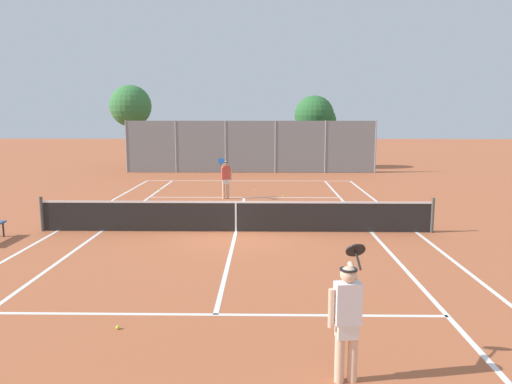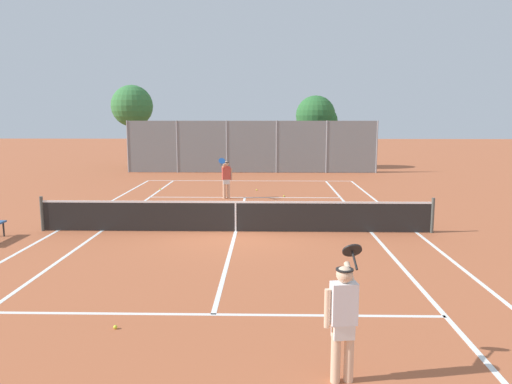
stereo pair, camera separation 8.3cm
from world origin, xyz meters
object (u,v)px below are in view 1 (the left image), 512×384
object	(u,v)px
player_far_left	(226,177)
loose_tennis_ball_3	(256,190)
loose_tennis_ball_1	(159,189)
tennis_net	(236,215)
player_near_side	(347,315)
loose_tennis_ball_2	(283,196)
tree_behind_right	(316,117)
loose_tennis_ball_0	(118,327)
tree_behind_left	(131,108)

from	to	relation	value
player_far_left	loose_tennis_ball_3	distance (m)	2.72
loose_tennis_ball_1	player_far_left	bearing A→B (deg)	-35.54
loose_tennis_ball_1	tennis_net	bearing A→B (deg)	-64.09
loose_tennis_ball_1	player_near_side	bearing A→B (deg)	-70.39
loose_tennis_ball_2	tree_behind_right	distance (m)	12.64
player_far_left	loose_tennis_ball_3	xyz separation A→B (m)	(1.25, 2.25, -0.89)
loose_tennis_ball_0	tree_behind_left	size ratio (longest dim) A/B	0.01
tennis_net	player_near_side	size ratio (longest dim) A/B	6.76
player_near_side	player_far_left	bearing A→B (deg)	100.55
tennis_net	player_far_left	bearing A→B (deg)	97.27
tree_behind_left	tree_behind_right	distance (m)	12.37
player_far_left	loose_tennis_ball_2	size ratio (longest dim) A/B	26.88
loose_tennis_ball_3	loose_tennis_ball_2	bearing A→B (deg)	-54.86
player_far_left	tennis_net	bearing A→B (deg)	-82.73
loose_tennis_ball_0	loose_tennis_ball_2	distance (m)	14.03
loose_tennis_ball_3	tree_behind_left	distance (m)	14.02
player_far_left	tree_behind_right	bearing A→B (deg)	67.77
player_near_side	loose_tennis_ball_1	distance (m)	18.19
player_near_side	loose_tennis_ball_0	bearing A→B (deg)	156.11
player_near_side	loose_tennis_ball_1	world-z (taller)	player_near_side
loose_tennis_ball_1	tree_behind_left	bearing A→B (deg)	111.02
loose_tennis_ball_1	tree_behind_right	distance (m)	13.50
tennis_net	player_far_left	distance (m)	6.18
loose_tennis_ball_2	player_near_side	bearing A→B (deg)	-89.01
player_far_left	loose_tennis_ball_2	world-z (taller)	player_far_left
loose_tennis_ball_0	loose_tennis_ball_2	bearing A→B (deg)	76.53
tennis_net	loose_tennis_ball_0	bearing A→B (deg)	-102.58
tree_behind_left	tree_behind_right	bearing A→B (deg)	-1.09
loose_tennis_ball_1	loose_tennis_ball_3	xyz separation A→B (m)	(4.60, -0.15, 0.00)
loose_tennis_ball_1	tree_behind_right	bearing A→B (deg)	49.91
tennis_net	player_near_side	world-z (taller)	player_near_side
player_near_side	loose_tennis_ball_2	size ratio (longest dim) A/B	26.88
player_near_side	tree_behind_left	distance (m)	29.30
loose_tennis_ball_3	tennis_net	bearing A→B (deg)	-93.19
tennis_net	loose_tennis_ball_1	bearing A→B (deg)	115.91
player_near_side	loose_tennis_ball_2	distance (m)	15.24
loose_tennis_ball_2	loose_tennis_ball_3	distance (m)	2.14
player_far_left	loose_tennis_ball_0	world-z (taller)	player_far_left
loose_tennis_ball_0	tree_behind_right	bearing A→B (deg)	77.09
loose_tennis_ball_0	tennis_net	bearing A→B (deg)	77.42
loose_tennis_ball_0	tree_behind_right	size ratio (longest dim) A/B	0.01
loose_tennis_ball_0	loose_tennis_ball_2	world-z (taller)	same
player_near_side	loose_tennis_ball_0	world-z (taller)	player_near_side
tennis_net	loose_tennis_ball_2	bearing A→B (deg)	75.58
tennis_net	loose_tennis_ball_3	bearing A→B (deg)	86.81
tree_behind_left	player_far_left	bearing A→B (deg)	-60.02
loose_tennis_ball_1	loose_tennis_ball_3	size ratio (longest dim) A/B	1.00
loose_tennis_ball_2	loose_tennis_ball_1	bearing A→B (deg)	161.95
loose_tennis_ball_1	tree_behind_right	xyz separation A→B (m)	(8.42, 10.00, 3.37)
loose_tennis_ball_2	tree_behind_right	size ratio (longest dim) A/B	0.01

